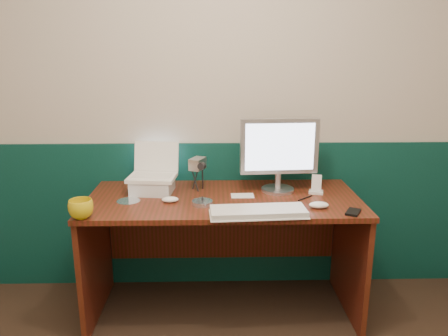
{
  "coord_description": "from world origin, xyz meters",
  "views": [
    {
      "loc": [
        0.03,
        -1.05,
        1.59
      ],
      "look_at": [
        0.09,
        1.23,
        0.97
      ],
      "focal_mm": 35.0,
      "sensor_mm": 36.0,
      "label": 1
    }
  ],
  "objects_px": {
    "desk": "(223,255)",
    "monitor": "(279,154)",
    "camcorder": "(198,172)",
    "laptop": "(151,161)",
    "mug": "(81,209)",
    "keyboard": "(258,212)"
  },
  "relations": [
    {
      "from": "monitor",
      "to": "keyboard",
      "type": "height_order",
      "value": "monitor"
    },
    {
      "from": "laptop",
      "to": "keyboard",
      "type": "bearing_deg",
      "value": -26.45
    },
    {
      "from": "desk",
      "to": "mug",
      "type": "xyz_separation_m",
      "value": [
        -0.74,
        -0.31,
        0.43
      ]
    },
    {
      "from": "laptop",
      "to": "camcorder",
      "type": "xyz_separation_m",
      "value": [
        0.27,
        0.04,
        -0.09
      ]
    },
    {
      "from": "mug",
      "to": "camcorder",
      "type": "height_order",
      "value": "camcorder"
    },
    {
      "from": "desk",
      "to": "laptop",
      "type": "relative_size",
      "value": 5.75
    },
    {
      "from": "laptop",
      "to": "keyboard",
      "type": "height_order",
      "value": "laptop"
    },
    {
      "from": "mug",
      "to": "camcorder",
      "type": "relative_size",
      "value": 0.57
    },
    {
      "from": "keyboard",
      "to": "mug",
      "type": "distance_m",
      "value": 0.92
    },
    {
      "from": "camcorder",
      "to": "laptop",
      "type": "bearing_deg",
      "value": -146.0
    },
    {
      "from": "monitor",
      "to": "camcorder",
      "type": "bearing_deg",
      "value": 172.66
    },
    {
      "from": "desk",
      "to": "keyboard",
      "type": "distance_m",
      "value": 0.51
    },
    {
      "from": "desk",
      "to": "mug",
      "type": "relative_size",
      "value": 12.59
    },
    {
      "from": "desk",
      "to": "monitor",
      "type": "relative_size",
      "value": 3.42
    },
    {
      "from": "laptop",
      "to": "monitor",
      "type": "distance_m",
      "value": 0.77
    },
    {
      "from": "laptop",
      "to": "mug",
      "type": "bearing_deg",
      "value": -120.77
    },
    {
      "from": "keyboard",
      "to": "camcorder",
      "type": "height_order",
      "value": "camcorder"
    },
    {
      "from": "laptop",
      "to": "camcorder",
      "type": "relative_size",
      "value": 1.24
    },
    {
      "from": "keyboard",
      "to": "laptop",
      "type": "bearing_deg",
      "value": 143.87
    },
    {
      "from": "desk",
      "to": "mug",
      "type": "distance_m",
      "value": 0.91
    },
    {
      "from": "keyboard",
      "to": "mug",
      "type": "bearing_deg",
      "value": 178.06
    },
    {
      "from": "monitor",
      "to": "keyboard",
      "type": "bearing_deg",
      "value": -115.24
    }
  ]
}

